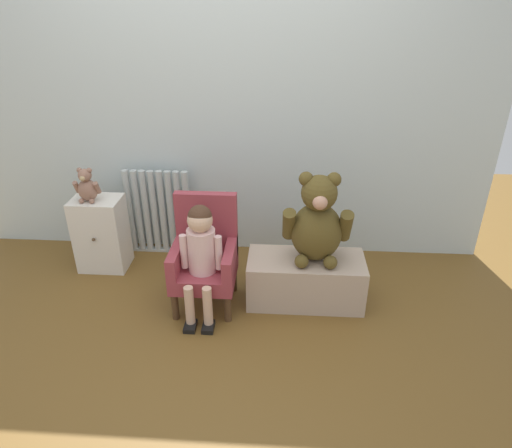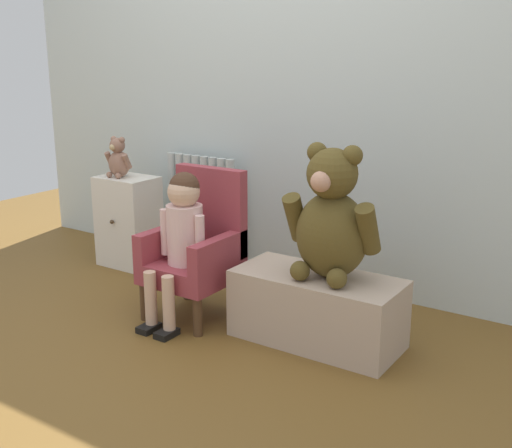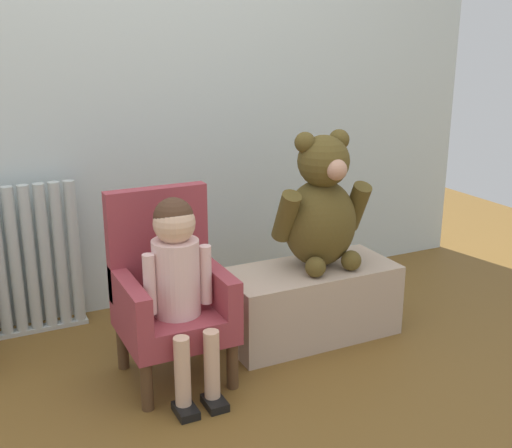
{
  "view_description": "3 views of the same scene",
  "coord_description": "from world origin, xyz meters",
  "px_view_note": "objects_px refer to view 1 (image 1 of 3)",
  "views": [
    {
      "loc": [
        0.43,
        -1.88,
        1.82
      ],
      "look_at": [
        0.27,
        0.53,
        0.57
      ],
      "focal_mm": 32.0,
      "sensor_mm": 36.0,
      "label": 1
    },
    {
      "loc": [
        1.82,
        -1.75,
        1.25
      ],
      "look_at": [
        0.3,
        0.52,
        0.51
      ],
      "focal_mm": 45.0,
      "sensor_mm": 36.0,
      "label": 2
    },
    {
      "loc": [
        -0.74,
        -1.59,
        1.27
      ],
      "look_at": [
        0.3,
        0.51,
        0.56
      ],
      "focal_mm": 45.0,
      "sensor_mm": 36.0,
      "label": 3
    }
  ],
  "objects_px": {
    "large_teddy_bear": "(317,223)",
    "small_teddy_bear": "(87,187)",
    "child_armchair": "(205,256)",
    "low_bench": "(305,280)",
    "small_dresser": "(101,234)",
    "radiator": "(159,213)",
    "child_figure": "(201,246)"
  },
  "relations": [
    {
      "from": "large_teddy_bear",
      "to": "small_teddy_bear",
      "type": "height_order",
      "value": "large_teddy_bear"
    },
    {
      "from": "child_armchair",
      "to": "large_teddy_bear",
      "type": "xyz_separation_m",
      "value": [
        0.69,
        0.05,
        0.23
      ]
    },
    {
      "from": "child_armchair",
      "to": "low_bench",
      "type": "bearing_deg",
      "value": 3.29
    },
    {
      "from": "small_dresser",
      "to": "child_armchair",
      "type": "height_order",
      "value": "child_armchair"
    },
    {
      "from": "radiator",
      "to": "low_bench",
      "type": "height_order",
      "value": "radiator"
    },
    {
      "from": "child_armchair",
      "to": "child_figure",
      "type": "xyz_separation_m",
      "value": [
        0.0,
        -0.11,
        0.13
      ]
    },
    {
      "from": "child_figure",
      "to": "small_teddy_bear",
      "type": "relative_size",
      "value": 3.03
    },
    {
      "from": "child_armchair",
      "to": "small_teddy_bear",
      "type": "relative_size",
      "value": 3.0
    },
    {
      "from": "low_bench",
      "to": "small_teddy_bear",
      "type": "bearing_deg",
      "value": 168.98
    },
    {
      "from": "child_figure",
      "to": "small_teddy_bear",
      "type": "height_order",
      "value": "small_teddy_bear"
    },
    {
      "from": "radiator",
      "to": "small_teddy_bear",
      "type": "relative_size",
      "value": 2.79
    },
    {
      "from": "child_figure",
      "to": "low_bench",
      "type": "distance_m",
      "value": 0.72
    },
    {
      "from": "small_dresser",
      "to": "low_bench",
      "type": "bearing_deg",
      "value": -12.29
    },
    {
      "from": "child_figure",
      "to": "low_bench",
      "type": "bearing_deg",
      "value": 13.19
    },
    {
      "from": "child_figure",
      "to": "low_bench",
      "type": "height_order",
      "value": "child_figure"
    },
    {
      "from": "radiator",
      "to": "small_dresser",
      "type": "height_order",
      "value": "radiator"
    },
    {
      "from": "small_dresser",
      "to": "low_bench",
      "type": "distance_m",
      "value": 1.48
    },
    {
      "from": "small_dresser",
      "to": "radiator",
      "type": "bearing_deg",
      "value": 33.96
    },
    {
      "from": "child_figure",
      "to": "radiator",
      "type": "bearing_deg",
      "value": 122.56
    },
    {
      "from": "radiator",
      "to": "child_armchair",
      "type": "height_order",
      "value": "child_armchair"
    },
    {
      "from": "child_figure",
      "to": "child_armchair",
      "type": "bearing_deg",
      "value": 90.0
    },
    {
      "from": "child_armchair",
      "to": "child_figure",
      "type": "height_order",
      "value": "child_figure"
    },
    {
      "from": "radiator",
      "to": "large_teddy_bear",
      "type": "distance_m",
      "value": 1.28
    },
    {
      "from": "small_dresser",
      "to": "large_teddy_bear",
      "type": "distance_m",
      "value": 1.55
    },
    {
      "from": "child_armchair",
      "to": "large_teddy_bear",
      "type": "bearing_deg",
      "value": 3.99
    },
    {
      "from": "small_dresser",
      "to": "large_teddy_bear",
      "type": "bearing_deg",
      "value": -11.46
    },
    {
      "from": "radiator",
      "to": "small_teddy_bear",
      "type": "distance_m",
      "value": 0.57
    },
    {
      "from": "small_dresser",
      "to": "small_teddy_bear",
      "type": "distance_m",
      "value": 0.37
    },
    {
      "from": "radiator",
      "to": "child_figure",
      "type": "xyz_separation_m",
      "value": [
        0.45,
        -0.7,
        0.14
      ]
    },
    {
      "from": "low_bench",
      "to": "large_teddy_bear",
      "type": "relative_size",
      "value": 1.28
    },
    {
      "from": "low_bench",
      "to": "child_armchair",
      "type": "bearing_deg",
      "value": -176.71
    },
    {
      "from": "large_teddy_bear",
      "to": "small_teddy_bear",
      "type": "distance_m",
      "value": 1.55
    }
  ]
}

